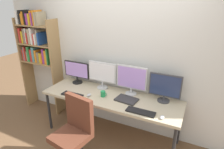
{
  "coord_description": "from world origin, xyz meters",
  "views": [
    {
      "loc": [
        1.17,
        -1.78,
        2.16
      ],
      "look_at": [
        0.0,
        0.65,
        1.09
      ],
      "focal_mm": 30.77,
      "sensor_mm": 36.0,
      "label": 1
    }
  ],
  "objects": [
    {
      "name": "wall_back",
      "position": [
        0.0,
        1.02,
        1.3
      ],
      "size": [
        4.58,
        0.1,
        2.6
      ],
      "color": "silver",
      "rests_on": "ground_plane"
    },
    {
      "name": "desk",
      "position": [
        0.0,
        0.6,
        0.69
      ],
      "size": [
        2.18,
        0.68,
        0.74
      ],
      "color": "tan",
      "rests_on": "ground_plane"
    },
    {
      "name": "bookshelf",
      "position": [
        -1.68,
        0.83,
        1.3
      ],
      "size": [
        0.83,
        0.28,
        1.97
      ],
      "color": "#9E7A4C",
      "rests_on": "ground_plane"
    },
    {
      "name": "office_chair",
      "position": [
        -0.19,
        -0.13,
        0.4
      ],
      "size": [
        0.52,
        0.52,
        0.99
      ],
      "color": "#2D2D33",
      "rests_on": "ground_plane"
    },
    {
      "name": "monitor_far_left",
      "position": [
        -0.77,
        0.81,
        0.96
      ],
      "size": [
        0.5,
        0.18,
        0.39
      ],
      "color": "black",
      "rests_on": "desk"
    },
    {
      "name": "monitor_center_left",
      "position": [
        -0.26,
        0.81,
        1.0
      ],
      "size": [
        0.5,
        0.18,
        0.46
      ],
      "color": "silver",
      "rests_on": "desk"
    },
    {
      "name": "monitor_center_right",
      "position": [
        0.26,
        0.81,
        1.0
      ],
      "size": [
        0.49,
        0.18,
        0.47
      ],
      "color": "silver",
      "rests_on": "desk"
    },
    {
      "name": "monitor_far_right",
      "position": [
        0.77,
        0.81,
        0.97
      ],
      "size": [
        0.46,
        0.18,
        0.43
      ],
      "color": "#38383D",
      "rests_on": "desk"
    },
    {
      "name": "keyboard_left",
      "position": [
        -0.56,
        0.37,
        0.75
      ],
      "size": [
        0.35,
        0.13,
        0.02
      ],
      "primitive_type": "cube",
      "color": "black",
      "rests_on": "desk"
    },
    {
      "name": "keyboard_right",
      "position": [
        0.56,
        0.37,
        0.75
      ],
      "size": [
        0.39,
        0.13,
        0.02
      ],
      "primitive_type": "cube",
      "color": "black",
      "rests_on": "desk"
    },
    {
      "name": "mouse_left_side",
      "position": [
        0.85,
        0.36,
        0.76
      ],
      "size": [
        0.06,
        0.1,
        0.03
      ],
      "primitive_type": "ellipsoid",
      "color": "silver",
      "rests_on": "desk"
    },
    {
      "name": "mouse_right_side",
      "position": [
        -0.31,
        0.47,
        0.76
      ],
      "size": [
        0.06,
        0.1,
        0.03
      ],
      "primitive_type": "ellipsoid",
      "color": "silver",
      "rests_on": "desk"
    },
    {
      "name": "laptop_closed",
      "position": [
        0.27,
        0.6,
        0.75
      ],
      "size": [
        0.34,
        0.26,
        0.02
      ],
      "primitive_type": "cube",
      "rotation": [
        0.0,
        0.0,
        -0.12
      ],
      "color": "#2D2D2D",
      "rests_on": "desk"
    },
    {
      "name": "coffee_mug",
      "position": [
        -0.1,
        0.55,
        0.79
      ],
      "size": [
        0.11,
        0.08,
        0.09
      ],
      "color": "#1E8C4C",
      "rests_on": "desk"
    }
  ]
}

